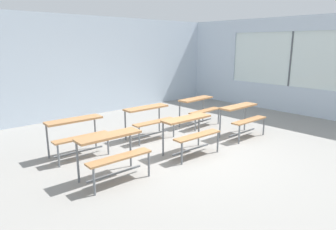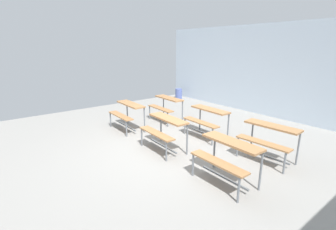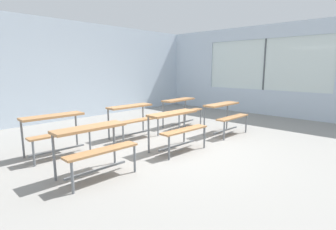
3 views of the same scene
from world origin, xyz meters
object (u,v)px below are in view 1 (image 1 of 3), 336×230
object	(u,v)px
desk_bench_r1c0	(77,129)
desk_bench_r0c2	(242,114)
desk_bench_r0c0	(113,147)
desk_bench_r1c2	(199,105)
desk_bench_r1c1	(149,115)
desk_bench_r0c1	(190,127)

from	to	relation	value
desk_bench_r1c0	desk_bench_r0c2	bearing A→B (deg)	-19.69
desk_bench_r0c0	desk_bench_r1c2	world-z (taller)	same
desk_bench_r0c0	desk_bench_r1c0	world-z (taller)	same
desk_bench_r1c0	desk_bench_r1c1	distance (m)	1.76
desk_bench_r0c1	desk_bench_r1c0	bearing A→B (deg)	143.47
desk_bench_r0c0	desk_bench_r1c1	xyz separation A→B (m)	(1.79, 1.30, 0.00)
desk_bench_r0c1	desk_bench_r1c2	size ratio (longest dim) A/B	1.00
desk_bench_r1c0	desk_bench_r1c1	bearing A→B (deg)	0.68
desk_bench_r0c0	desk_bench_r0c2	size ratio (longest dim) A/B	1.01
desk_bench_r0c2	desk_bench_r1c2	size ratio (longest dim) A/B	0.98
desk_bench_r0c0	desk_bench_r1c2	distance (m)	3.73
desk_bench_r0c1	desk_bench_r1c1	bearing A→B (deg)	91.37
desk_bench_r1c0	desk_bench_r1c2	world-z (taller)	same
desk_bench_r1c0	desk_bench_r1c1	size ratio (longest dim) A/B	1.01
desk_bench_r0c1	desk_bench_r1c2	world-z (taller)	same
desk_bench_r0c0	desk_bench_r0c1	bearing A→B (deg)	0.14
desk_bench_r0c0	desk_bench_r0c1	xyz separation A→B (m)	(1.77, -0.05, 0.00)
desk_bench_r0c0	desk_bench_r1c0	size ratio (longest dim) A/B	0.99
desk_bench_r1c1	desk_bench_r1c2	xyz separation A→B (m)	(1.71, -0.01, 0.00)
desk_bench_r0c1	desk_bench_r1c1	xyz separation A→B (m)	(0.02, 1.35, 0.00)
desk_bench_r0c0	desk_bench_r0c1	size ratio (longest dim) A/B	1.00
desk_bench_r0c1	desk_bench_r1c2	bearing A→B (deg)	39.96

